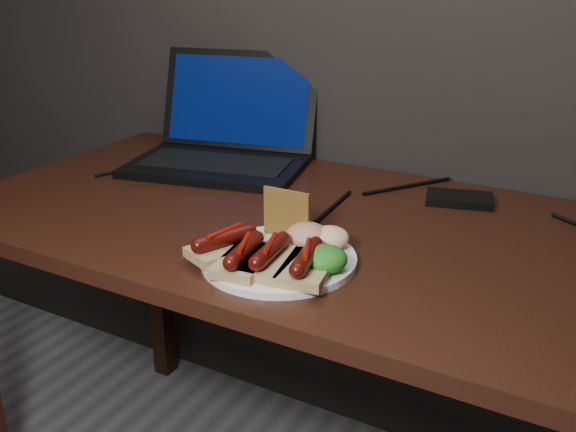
# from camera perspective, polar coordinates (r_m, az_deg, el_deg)

# --- Properties ---
(desk) EXTENTS (1.40, 0.70, 0.75)m
(desk) POSITION_cam_1_polar(r_m,az_deg,el_deg) (1.24, 1.88, -4.10)
(desk) COLOR #38180E
(desk) RESTS_ON ground
(laptop) EXTENTS (0.45, 0.41, 0.25)m
(laptop) POSITION_cam_1_polar(r_m,az_deg,el_deg) (1.53, -5.63, 6.69)
(laptop) COLOR black
(laptop) RESTS_ON desk
(hard_drive) EXTENTS (0.14, 0.11, 0.02)m
(hard_drive) POSITION_cam_1_polar(r_m,az_deg,el_deg) (1.32, 14.99, 1.47)
(hard_drive) COLOR black
(hard_drive) RESTS_ON desk
(desk_cables) EXTENTS (1.05, 0.37, 0.01)m
(desk_cables) POSITION_cam_1_polar(r_m,az_deg,el_deg) (1.33, 4.47, 2.16)
(desk_cables) COLOR black
(desk_cables) RESTS_ON desk
(plate) EXTENTS (0.31, 0.31, 0.01)m
(plate) POSITION_cam_1_polar(r_m,az_deg,el_deg) (1.03, -0.81, -3.85)
(plate) COLOR white
(plate) RESTS_ON desk
(bread_sausage_left) EXTENTS (0.11, 0.13, 0.04)m
(bread_sausage_left) POSITION_cam_1_polar(r_m,az_deg,el_deg) (1.03, -5.64, -2.55)
(bread_sausage_left) COLOR tan
(bread_sausage_left) RESTS_ON plate
(bread_sausage_center) EXTENTS (0.08, 0.12, 0.04)m
(bread_sausage_center) POSITION_cam_1_polar(r_m,az_deg,el_deg) (0.98, -1.60, -3.70)
(bread_sausage_center) COLOR tan
(bread_sausage_center) RESTS_ON plate
(bread_sausage_right) EXTENTS (0.09, 0.13, 0.04)m
(bread_sausage_right) POSITION_cam_1_polar(r_m,az_deg,el_deg) (0.96, 1.67, -4.26)
(bread_sausage_right) COLOR tan
(bread_sausage_right) RESTS_ON plate
(bread_sausage_extra) EXTENTS (0.09, 0.12, 0.04)m
(bread_sausage_extra) POSITION_cam_1_polar(r_m,az_deg,el_deg) (0.99, -3.91, -3.65)
(bread_sausage_extra) COLOR tan
(bread_sausage_extra) RESTS_ON plate
(crispbread) EXTENTS (0.09, 0.01, 0.08)m
(crispbread) POSITION_cam_1_polar(r_m,az_deg,el_deg) (1.08, -0.14, 0.20)
(crispbread) COLOR olive
(crispbread) RESTS_ON plate
(salad_greens) EXTENTS (0.07, 0.07, 0.04)m
(salad_greens) POSITION_cam_1_polar(r_m,az_deg,el_deg) (0.97, 3.28, -3.81)
(salad_greens) COLOR #1D5410
(salad_greens) RESTS_ON plate
(salsa_mound) EXTENTS (0.07, 0.07, 0.04)m
(salsa_mound) POSITION_cam_1_polar(r_m,az_deg,el_deg) (1.05, 1.70, -1.72)
(salsa_mound) COLOR maroon
(salsa_mound) RESTS_ON plate
(coleslaw_mound) EXTENTS (0.06, 0.06, 0.04)m
(coleslaw_mound) POSITION_cam_1_polar(r_m,az_deg,el_deg) (1.05, 3.73, -1.93)
(coleslaw_mound) COLOR beige
(coleslaw_mound) RESTS_ON plate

